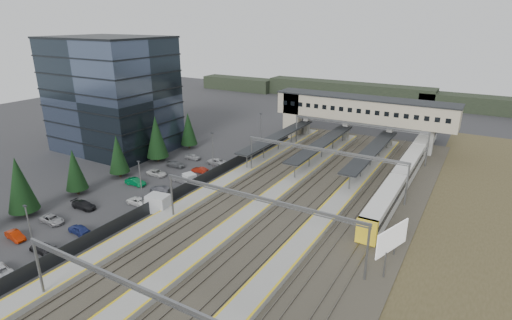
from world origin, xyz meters
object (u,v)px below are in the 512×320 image
Objects in this scene: relay_cabin_near at (158,203)px; billboard at (392,240)px; relay_cabin_far at (190,179)px; office_building at (112,94)px; footbridge at (350,110)px; train at (408,167)px.

billboard is at bearing 5.21° from relay_cabin_near.
relay_cabin_far is at bearing 104.40° from relay_cabin_near.
office_building is 37.22m from relay_cabin_near.
footbridge is 22.95m from train.
footbridge reaches higher than billboard.
billboard is at bearing -11.88° from relay_cabin_far.
billboard is (63.73, -15.88, -8.58)m from office_building.
office_building reaches higher than relay_cabin_near.
train is at bearing -42.63° from footbridge.
office_building is 9.33× the size of relay_cabin_far.
office_building is 66.24m from billboard.
relay_cabin_near is at bearing -131.33° from train.
office_building reaches higher than relay_cabin_far.
footbridge is at bearing 113.58° from billboard.
relay_cabin_near is at bearing -174.79° from billboard.
footbridge is 6.79× the size of billboard.
relay_cabin_near is 45.21m from train.
footbridge is (43.70, 30.00, -4.26)m from office_building.
footbridge reaches higher than relay_cabin_near.
relay_cabin_near is 1.35× the size of relay_cabin_far.
office_building is 53.18m from footbridge.
relay_cabin_near is at bearing -105.48° from footbridge.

